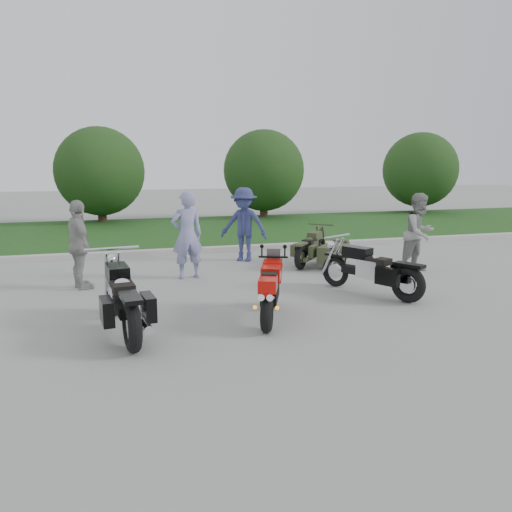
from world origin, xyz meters
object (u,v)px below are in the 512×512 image
object	(u,v)px
cruiser_left	(123,302)
person_stripe	(187,235)
person_denim	(244,225)
person_grey	(419,233)
person_back	(79,245)
sportbike_red	(270,289)
cruiser_right	(374,272)
cruiser_sidecar	(324,251)

from	to	relation	value
cruiser_left	person_stripe	bearing A→B (deg)	59.69
cruiser_left	person_denim	xyz separation A→B (m)	(3.20, 5.03, 0.46)
cruiser_left	person_grey	bearing A→B (deg)	13.66
person_back	person_stripe	bearing A→B (deg)	-100.87
sportbike_red	person_stripe	bearing A→B (deg)	126.27
cruiser_right	cruiser_sidecar	size ratio (longest dim) A/B	1.15
person_denim	person_back	bearing A→B (deg)	-121.68
cruiser_sidecar	person_denim	xyz separation A→B (m)	(-1.76, 1.20, 0.59)
cruiser_sidecar	person_stripe	distance (m)	3.55
sportbike_red	cruiser_left	world-z (taller)	cruiser_left
cruiser_sidecar	person_grey	xyz separation A→B (m)	(1.89, -1.24, 0.56)
cruiser_left	cruiser_sidecar	xyz separation A→B (m)	(4.96, 3.83, -0.13)
cruiser_sidecar	person_grey	size ratio (longest dim) A/B	1.01
cruiser_right	person_stripe	xyz separation A→B (m)	(-3.31, 2.45, 0.52)
person_grey	person_denim	world-z (taller)	person_denim
person_grey	person_back	size ratio (longest dim) A/B	1.02
cruiser_sidecar	person_denim	size ratio (longest dim) A/B	0.98
person_grey	person_stripe	bearing A→B (deg)	152.95
sportbike_red	cruiser_left	size ratio (longest dim) A/B	0.71
sportbike_red	cruiser_left	bearing A→B (deg)	-157.15
cruiser_right	cruiser_sidecar	distance (m)	2.85
cruiser_right	cruiser_sidecar	xyz separation A→B (m)	(0.17, 2.84, -0.09)
cruiser_sidecar	person_back	xyz separation A→B (m)	(-5.74, -0.73, 0.54)
cruiser_sidecar	person_stripe	xyz separation A→B (m)	(-3.48, -0.39, 0.61)
cruiser_right	person_stripe	size ratio (longest dim) A/B	1.11
sportbike_red	person_back	world-z (taller)	person_back
cruiser_right	person_stripe	distance (m)	4.15
person_denim	person_back	size ratio (longest dim) A/B	1.05
sportbike_red	person_back	distance (m)	4.39
sportbike_red	cruiser_right	world-z (taller)	cruiser_right
person_stripe	person_grey	distance (m)	5.43
person_back	cruiser_left	bearing A→B (deg)	174.63
sportbike_red	person_back	xyz separation A→B (m)	(-3.12, 3.07, 0.39)
person_denim	cruiser_left	bearing A→B (deg)	-90.02
sportbike_red	cruiser_sidecar	xyz separation A→B (m)	(2.61, 3.80, -0.16)
sportbike_red	person_stripe	distance (m)	3.55
person_denim	person_stripe	bearing A→B (deg)	-104.88
person_stripe	person_denim	bearing A→B (deg)	-145.31
cruiser_right	person_denim	size ratio (longest dim) A/B	1.12
cruiser_right	person_back	distance (m)	5.97
person_grey	sportbike_red	bearing A→B (deg)	-168.42
cruiser_sidecar	person_grey	distance (m)	2.33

